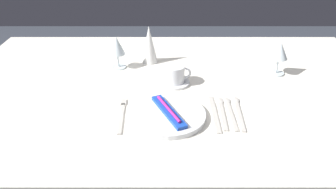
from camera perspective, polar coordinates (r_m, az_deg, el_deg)
dining_table at (r=1.32m, az=1.04°, el=-1.29°), size 1.80×1.11×0.74m
dinner_plate at (r=1.07m, az=0.01°, el=-3.76°), size 0.25×0.25×0.02m
toothbrush_package at (r=1.06m, az=0.01°, el=-3.01°), size 0.12×0.21×0.02m
fork_outer at (r=1.10m, az=-8.41°, el=-3.47°), size 0.03×0.21×0.00m
dinner_knife at (r=1.10m, az=8.37°, el=-3.58°), size 0.02×0.23×0.00m
spoon_soup at (r=1.13m, az=9.62°, el=-2.62°), size 0.03×0.20×0.01m
spoon_dessert at (r=1.13m, az=10.99°, el=-2.60°), size 0.03×0.21×0.01m
spoon_tea at (r=1.14m, az=12.48°, el=-2.57°), size 0.03×0.22×0.01m
saucer_left at (r=1.28m, az=1.21°, el=2.22°), size 0.12×0.12×0.01m
coffee_cup_left at (r=1.26m, az=1.30°, el=3.78°), size 0.11×0.08×0.07m
wine_glass_centre at (r=1.40m, az=-9.29°, el=8.43°), size 0.07×0.07×0.14m
wine_glass_left at (r=1.40m, az=19.46°, el=7.20°), size 0.07×0.07×0.14m
napkin_folded at (r=1.44m, az=-3.49°, el=9.02°), size 0.07×0.07×0.17m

